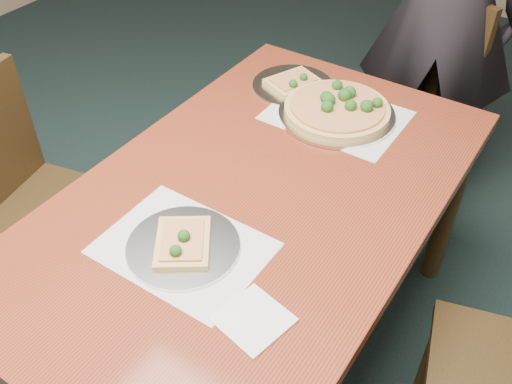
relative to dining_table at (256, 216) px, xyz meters
The scene contains 10 objects.
dining_table is the anchor object (origin of this frame).
chair_far 1.14m from the dining_table, 87.36° to the left, with size 0.53×0.53×0.91m.
chair_left 0.82m from the dining_table, 164.54° to the right, with size 0.50×0.50×0.91m.
diner 1.21m from the dining_table, 85.61° to the left, with size 0.63×0.42×1.74m, color black.
placemat_main 0.46m from the dining_table, 88.79° to the left, with size 0.42×0.32×0.00m, color white.
placemat_near 0.29m from the dining_table, 96.89° to the right, with size 0.40×0.30×0.00m, color white.
pizza_pan 0.47m from the dining_table, 88.66° to the left, with size 0.37×0.37×0.08m.
slice_plate_near 0.30m from the dining_table, 96.78° to the right, with size 0.28×0.28×0.06m.
slice_plate_far 0.57m from the dining_table, 110.51° to the left, with size 0.28×0.28×0.06m.
napkin 0.43m from the dining_table, 57.13° to the right, with size 0.14×0.14×0.01m, color white.
Camera 1 is at (0.75, -0.28, 1.78)m, focal length 40.00 mm.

